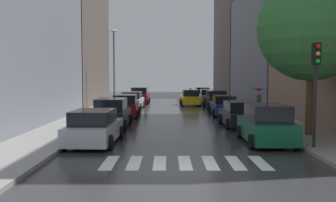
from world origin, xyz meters
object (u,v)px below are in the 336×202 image
object	(u,v)px
parked_car_right_fifth	(206,97)
taxi_midroad	(188,98)
parked_car_left_fifth	(138,96)
parked_car_left_fourth	(131,101)
parked_car_right_nearest	(265,125)
lamp_post_left	(112,63)
parked_car_left_third	(124,106)
traffic_light_right_corner	(314,71)
parked_car_right_third	(222,106)
parked_car_right_second	(238,115)
parked_car_right_sixth	(200,94)
street_tree_right	(309,28)
parked_car_right_fourth	(214,100)
parked_car_left_nearest	(92,128)
pedestrian_foreground	(257,96)
parked_car_left_second	(110,114)

from	to	relation	value
parked_car_right_fifth	taxi_midroad	bearing A→B (deg)	141.37
parked_car_left_fifth	parked_car_left_fourth	bearing A→B (deg)	179.22
parked_car_right_nearest	lamp_post_left	distance (m)	19.83
parked_car_left_third	parked_car_right_fifth	size ratio (longest dim) A/B	1.04
lamp_post_left	traffic_light_right_corner	bearing A→B (deg)	-59.57
parked_car_left_third	parked_car_left_fourth	xyz separation A→B (m)	(-0.12, 6.46, -0.03)
parked_car_right_third	parked_car_right_fifth	bearing A→B (deg)	0.51
parked_car_left_third	parked_car_right_fifth	world-z (taller)	parked_car_left_third
parked_car_right_third	parked_car_left_third	bearing A→B (deg)	98.40
taxi_midroad	parked_car_right_second	bearing A→B (deg)	-174.40
taxi_midroad	lamp_post_left	distance (m)	9.58
lamp_post_left	taxi_midroad	bearing A→B (deg)	35.08
parked_car_right_sixth	street_tree_right	world-z (taller)	street_tree_right
parked_car_right_fifth	parked_car_left_third	bearing A→B (deg)	151.84
taxi_midroad	parked_car_right_fourth	bearing A→B (deg)	-150.06
parked_car_right_nearest	street_tree_right	xyz separation A→B (m)	(2.56, 1.64, 4.64)
parked_car_left_nearest	parked_car_left_third	bearing A→B (deg)	1.09
parked_car_left_fifth	parked_car_right_sixth	world-z (taller)	parked_car_left_fifth
parked_car_right_third	traffic_light_right_corner	size ratio (longest dim) A/B	1.05
parked_car_left_fourth	parked_car_right_fifth	world-z (taller)	parked_car_left_fourth
parked_car_right_fourth	lamp_post_left	world-z (taller)	lamp_post_left
parked_car_right_second	lamp_post_left	bearing A→B (deg)	37.71
parked_car_right_fifth	taxi_midroad	distance (m)	3.29
taxi_midroad	parked_car_left_fifth	bearing A→B (deg)	69.90
parked_car_right_nearest	pedestrian_foreground	bearing A→B (deg)	-11.98
parked_car_right_third	taxi_midroad	size ratio (longest dim) A/B	1.03
parked_car_right_second	parked_car_right_nearest	bearing A→B (deg)	179.90
parked_car_right_third	parked_car_right_fifth	xyz separation A→B (m)	(0.10, 12.57, 0.00)
parked_car_right_fifth	parked_car_right_sixth	bearing A→B (deg)	1.58
parked_car_right_fourth	parked_car_right_fifth	size ratio (longest dim) A/B	1.12
parked_car_left_second	street_tree_right	distance (m)	11.96
parked_car_left_third	lamp_post_left	world-z (taller)	lamp_post_left
parked_car_right_third	street_tree_right	distance (m)	11.86
parked_car_left_nearest	pedestrian_foreground	distance (m)	15.24
parked_car_left_second	taxi_midroad	size ratio (longest dim) A/B	1.00
parked_car_right_second	parked_car_left_second	bearing A→B (deg)	92.22
lamp_post_left	parked_car_left_second	bearing A→B (deg)	-82.49
parked_car_right_second	parked_car_right_third	size ratio (longest dim) A/B	0.91
parked_car_right_third	pedestrian_foreground	xyz separation A→B (m)	(2.53, -1.02, 0.86)
parked_car_left_nearest	parked_car_right_sixth	size ratio (longest dim) A/B	1.08
pedestrian_foreground	parked_car_left_second	bearing A→B (deg)	28.45
parked_car_right_nearest	parked_car_left_third	bearing A→B (deg)	34.85
parked_car_right_fourth	lamp_post_left	distance (m)	10.24
parked_car_right_fifth	lamp_post_left	bearing A→B (deg)	130.50
parked_car_left_second	lamp_post_left	xyz separation A→B (m)	(-1.58, 11.95, 3.43)
parked_car_left_fifth	parked_car_right_nearest	bearing A→B (deg)	-161.31
parked_car_left_fifth	parked_car_right_nearest	distance (m)	25.27
parked_car_right_third	parked_car_right_fourth	world-z (taller)	parked_car_right_fourth
parked_car_right_fourth	lamp_post_left	size ratio (longest dim) A/B	0.67
parked_car_left_fourth	pedestrian_foreground	bearing A→B (deg)	-120.76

